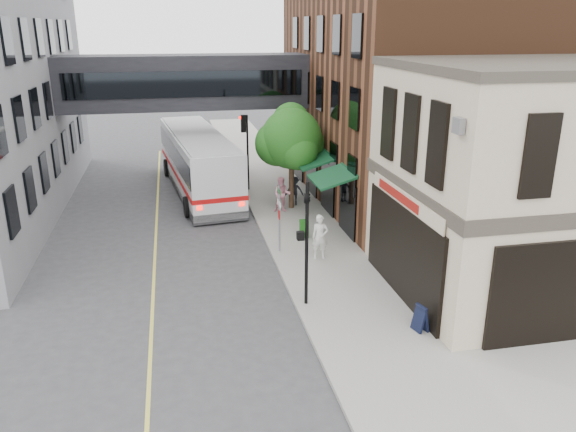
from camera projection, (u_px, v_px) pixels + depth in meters
name	position (u px, v px, depth m)	size (l,w,h in m)	color
ground	(308.00, 337.00, 18.20)	(120.00, 120.00, 0.00)	#38383A
sidewalk_main	(284.00, 204.00, 31.54)	(4.00, 60.00, 0.15)	gray
corner_building	(536.00, 181.00, 20.42)	(10.19, 8.12, 8.45)	beige
brick_building	(418.00, 74.00, 31.76)	(13.76, 18.00, 14.00)	#482816
skyway_bridge	(185.00, 82.00, 32.21)	(14.00, 3.18, 3.00)	black
traffic_signal_near	(306.00, 229.00, 19.16)	(0.44, 0.22, 4.60)	black
traffic_signal_far	(245.00, 137.00, 32.93)	(0.53, 0.28, 4.50)	black
street_sign_pole	(279.00, 213.00, 24.14)	(0.08, 0.75, 3.00)	gray
street_tree	(290.00, 138.00, 29.61)	(3.80, 3.20, 5.60)	#382619
lane_marking	(156.00, 239.00, 26.51)	(0.12, 40.00, 0.01)	#D8CC4C
bus	(198.00, 159.00, 33.58)	(4.38, 13.28, 3.51)	silver
pedestrian_a	(320.00, 237.00, 23.68)	(0.70, 0.46, 1.91)	silver
pedestrian_b	(282.00, 195.00, 29.65)	(0.92, 0.72, 1.90)	pink
pedestrian_c	(294.00, 191.00, 30.86)	(1.03, 0.59, 1.60)	black
newspaper_box	(304.00, 229.00, 26.24)	(0.41, 0.37, 0.82)	#175814
sandwich_board	(421.00, 318.00, 18.16)	(0.32, 0.50, 0.89)	black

